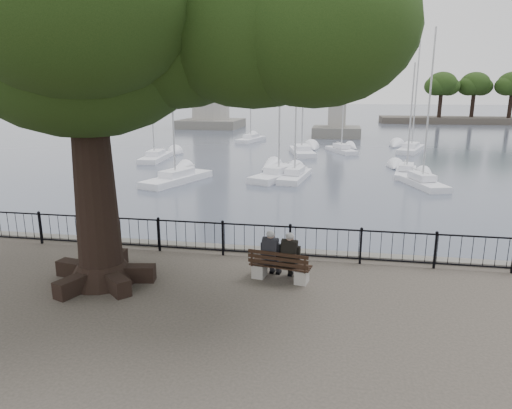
% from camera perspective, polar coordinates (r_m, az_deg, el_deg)
% --- Properties ---
extents(harbor, '(260.00, 260.00, 1.20)m').
position_cam_1_polar(harbor, '(14.21, 0.36, -7.76)').
color(harbor, '#5E5B56').
rests_on(harbor, ground).
extents(railing, '(22.06, 0.06, 1.00)m').
position_cam_1_polar(railing, '(13.38, 0.00, -4.33)').
color(railing, black).
rests_on(railing, ground).
extents(bench, '(1.65, 0.75, 0.84)m').
position_cam_1_polar(bench, '(11.89, 3.00, -8.13)').
color(bench, gray).
rests_on(bench, ground).
extents(person_left, '(0.44, 0.70, 1.33)m').
position_cam_1_polar(person_left, '(11.93, 2.00, -6.41)').
color(person_left, black).
rests_on(person_left, ground).
extents(person_right, '(0.44, 0.70, 1.33)m').
position_cam_1_polar(person_right, '(11.79, 4.36, -6.69)').
color(person_right, black).
rests_on(person_right, ground).
extents(tree, '(12.06, 8.42, 9.85)m').
position_cam_1_polar(tree, '(11.47, -16.54, 22.05)').
color(tree, black).
rests_on(tree, ground).
extents(lighthouse, '(9.53, 9.53, 29.31)m').
position_cam_1_polar(lighthouse, '(75.07, -5.85, 18.95)').
color(lighthouse, '#5E5B56').
rests_on(lighthouse, ground).
extents(lion_monument, '(6.00, 6.00, 8.85)m').
position_cam_1_polar(lion_monument, '(60.04, 10.07, 10.42)').
color(lion_monument, '#5E5B56').
rests_on(lion_monument, ground).
extents(sailboat_a, '(3.33, 5.96, 10.24)m').
position_cam_1_polar(sailboat_a, '(30.04, -9.83, 3.32)').
color(sailboat_a, white).
rests_on(sailboat_a, ground).
extents(sailboat_b, '(3.62, 5.97, 13.14)m').
position_cam_1_polar(sailboat_b, '(31.06, 2.93, 3.99)').
color(sailboat_b, white).
rests_on(sailboat_b, ground).
extents(sailboat_c, '(2.76, 4.99, 9.52)m').
position_cam_1_polar(sailboat_c, '(30.30, 19.98, 2.78)').
color(sailboat_c, white).
rests_on(sailboat_c, ground).
extents(sailboat_d, '(2.07, 4.87, 7.76)m').
position_cam_1_polar(sailboat_d, '(33.82, 18.22, 3.95)').
color(sailboat_d, white).
rests_on(sailboat_d, ground).
extents(sailboat_e, '(2.08, 5.69, 13.53)m').
position_cam_1_polar(sailboat_e, '(40.21, -12.41, 6.00)').
color(sailboat_e, white).
rests_on(sailboat_e, ground).
extents(sailboat_f, '(3.04, 6.41, 13.30)m').
position_cam_1_polar(sailboat_f, '(43.18, 5.76, 6.76)').
color(sailboat_f, white).
rests_on(sailboat_f, ground).
extents(sailboat_g, '(3.47, 6.27, 10.53)m').
position_cam_1_polar(sailboat_g, '(47.34, 18.79, 6.65)').
color(sailboat_g, white).
rests_on(sailboat_g, ground).
extents(sailboat_h, '(2.79, 5.92, 14.10)m').
position_cam_1_polar(sailboat_h, '(54.02, -0.61, 8.32)').
color(sailboat_h, white).
rests_on(sailboat_h, ground).
extents(sailboat_i, '(3.22, 4.91, 10.20)m').
position_cam_1_polar(sailboat_i, '(45.16, 10.62, 6.85)').
color(sailboat_i, white).
rests_on(sailboat_i, ground).
extents(sailboat_j, '(1.98, 5.04, 8.90)m').
position_cam_1_polar(sailboat_j, '(30.74, 4.89, 3.70)').
color(sailboat_j, white).
rests_on(sailboat_j, ground).
extents(far_shore, '(30.00, 8.60, 9.18)m').
position_cam_1_polar(far_shore, '(92.46, 25.29, 11.62)').
color(far_shore, '#3B3630').
rests_on(far_shore, ground).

